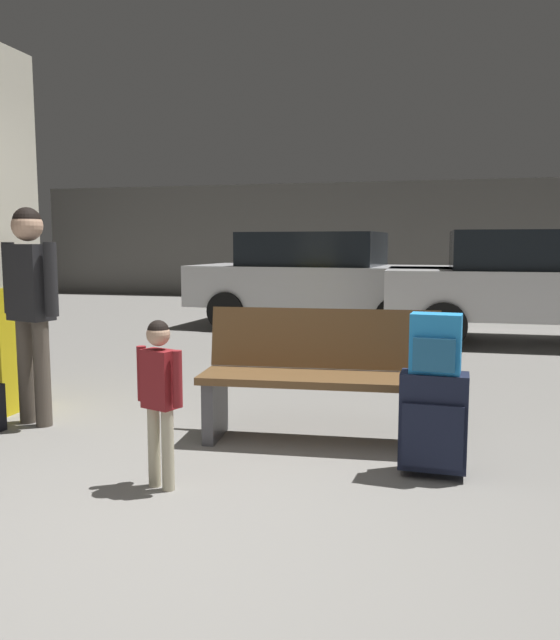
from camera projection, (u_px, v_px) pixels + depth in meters
ground_plane at (319, 373)px, 6.83m from camera, size 18.00×18.00×0.10m
garage_back_wall at (386, 241)px, 15.19m from camera, size 18.00×0.12×2.80m
bench at (321, 376)px, 4.30m from camera, size 1.63×0.64×0.89m
suitcase at (433, 422)px, 3.64m from camera, size 0.39×0.24×0.60m
backpack_bright at (436, 344)px, 3.59m from camera, size 0.29×0.21×0.34m
child at (160, 386)px, 3.43m from camera, size 0.30×0.23×0.93m
adult at (30, 292)px, 4.61m from camera, size 0.53×0.27×1.60m
parked_car_far at (320, 277)px, 10.05m from camera, size 4.23×2.07×1.51m
parked_car_near at (540, 283)px, 8.52m from camera, size 4.13×1.86×1.51m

